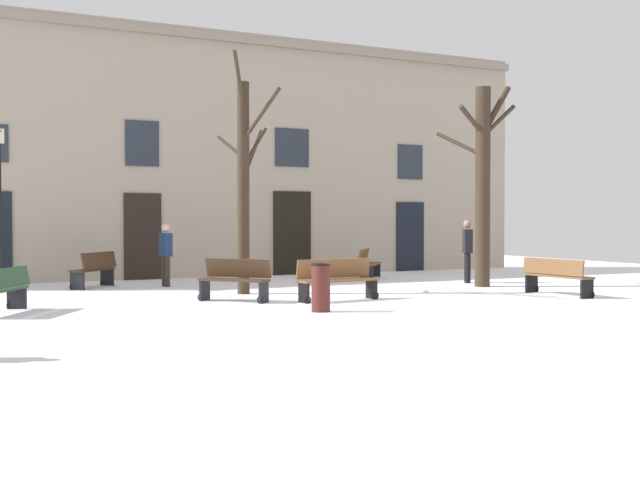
% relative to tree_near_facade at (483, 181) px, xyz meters
% --- Properties ---
extents(ground_plane, '(35.21, 35.21, 0.00)m').
position_rel_tree_near_facade_xyz_m(ground_plane, '(-5.19, -2.64, -2.81)').
color(ground_plane, white).
extents(building_facade, '(22.01, 0.60, 7.66)m').
position_rel_tree_near_facade_xyz_m(building_facade, '(-5.19, 6.47, 1.06)').
color(building_facade, tan).
rests_on(building_facade, ground).
extents(tree_near_facade, '(1.81, 1.76, 5.36)m').
position_rel_tree_near_facade_xyz_m(tree_near_facade, '(0.00, 0.00, 0.00)').
color(tree_near_facade, '#382B1E').
rests_on(tree_near_facade, ground).
extents(tree_right_of_center, '(1.39, 2.34, 5.50)m').
position_rel_tree_near_facade_xyz_m(tree_right_of_center, '(-6.42, 0.80, -0.11)').
color(tree_right_of_center, '#382B1E').
rests_on(tree_right_of_center, ground).
extents(litter_bin, '(0.39, 0.39, 0.92)m').
position_rel_tree_near_facade_xyz_m(litter_bin, '(-6.30, -3.22, -2.34)').
color(litter_bin, '#4C1E19').
rests_on(litter_bin, ground).
extents(bench_back_to_back_right, '(1.26, 1.72, 0.87)m').
position_rel_tree_near_facade_xyz_m(bench_back_to_back_right, '(-11.90, -0.93, -2.36)').
color(bench_back_to_back_right, '#2D4C33').
rests_on(bench_back_to_back_right, ground).
extents(bench_back_to_back_left, '(1.36, 1.48, 0.94)m').
position_rel_tree_near_facade_xyz_m(bench_back_to_back_left, '(-9.38, 4.05, -2.33)').
color(bench_back_to_back_left, '#3D2819').
rests_on(bench_back_to_back_left, ground).
extents(bench_facing_shops, '(1.40, 1.46, 0.93)m').
position_rel_tree_near_facade_xyz_m(bench_facing_shops, '(-7.18, -0.74, -2.33)').
color(bench_facing_shops, '#3D2819').
rests_on(bench_facing_shops, ground).
extents(bench_near_lamp, '(1.34, 1.50, 0.89)m').
position_rel_tree_near_facade_xyz_m(bench_near_lamp, '(-1.29, 3.91, -2.36)').
color(bench_near_lamp, brown).
rests_on(bench_near_lamp, ground).
extents(bench_near_center_tree, '(1.92, 0.63, 0.92)m').
position_rel_tree_near_facade_xyz_m(bench_near_center_tree, '(-5.09, -1.52, -2.33)').
color(bench_near_center_tree, brown).
rests_on(bench_near_center_tree, ground).
extents(bench_by_litter_bin, '(0.52, 1.90, 0.87)m').
position_rel_tree_near_facade_xyz_m(bench_by_litter_bin, '(0.06, -2.71, -2.34)').
color(bench_by_litter_bin, brown).
rests_on(bench_by_litter_bin, ground).
extents(person_crossing_plaza, '(0.36, 0.44, 1.77)m').
position_rel_tree_near_facade_xyz_m(person_crossing_plaza, '(0.36, 1.15, -1.82)').
color(person_crossing_plaza, black).
rests_on(person_crossing_plaza, ground).
extents(person_by_shop_door, '(0.29, 0.41, 1.67)m').
position_rel_tree_near_facade_xyz_m(person_by_shop_door, '(-7.61, 3.60, -1.88)').
color(person_by_shop_door, '#2D271E').
rests_on(person_by_shop_door, ground).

